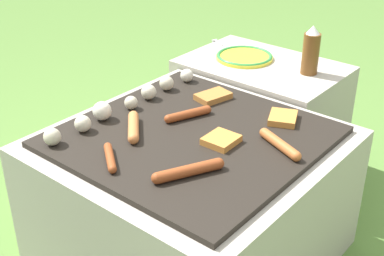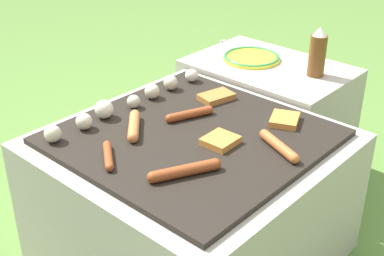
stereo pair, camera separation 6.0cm
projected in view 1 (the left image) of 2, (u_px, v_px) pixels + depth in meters
name	position (u px, v px, depth m)	size (l,w,h in m)	color
ground_plane	(192.00, 252.00, 1.79)	(14.00, 14.00, 0.00)	#567F38
grill	(192.00, 197.00, 1.68)	(0.79, 0.79, 0.45)	#B2AA9E
side_ledge	(260.00, 115.00, 2.18)	(0.41, 0.61, 0.45)	#B2AA9E
sausage_front_left	(133.00, 127.00, 1.58)	(0.13, 0.13, 0.03)	#C6753D
sausage_back_right	(188.00, 171.00, 1.37)	(0.18, 0.11, 0.03)	#93421E
sausage_back_left	(188.00, 114.00, 1.66)	(0.15, 0.08, 0.03)	#93421E
sausage_mid_left	(280.00, 144.00, 1.49)	(0.09, 0.17, 0.03)	#B7602D
sausage_front_center	(110.00, 158.00, 1.43)	(0.10, 0.12, 0.02)	#93421E
bread_slice_right	(283.00, 118.00, 1.64)	(0.12, 0.11, 0.02)	#D18438
bread_slice_left	(221.00, 140.00, 1.52)	(0.09, 0.09, 0.02)	#D18438
bread_slice_center	(213.00, 96.00, 1.78)	(0.13, 0.10, 0.02)	#B27033
mushroom_row	(124.00, 103.00, 1.70)	(0.64, 0.07, 0.06)	beige
plate_colorful	(244.00, 57.00, 2.12)	(0.23, 0.23, 0.02)	yellow
condiment_bottle	(311.00, 51.00, 1.95)	(0.06, 0.06, 0.18)	brown
fork_utensil	(226.00, 46.00, 2.24)	(0.08, 0.20, 0.01)	silver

